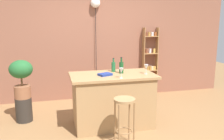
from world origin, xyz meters
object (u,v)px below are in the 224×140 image
potted_plant (21,75)px  spice_shelf (150,62)px  bottle_soda_blue (121,67)px  cookbook (105,74)px  plant_stool (24,109)px  bottle_sauce_amber (113,67)px  wine_glass_left (121,71)px  bar_stool (124,112)px  wine_glass_center (146,67)px  pendant_globe_light (95,5)px

potted_plant → spice_shelf: bearing=18.8°
bottle_soda_blue → cookbook: bottle_soda_blue is taller
plant_stool → potted_plant: bearing=0.0°
bottle_sauce_amber → wine_glass_left: bottle_sauce_amber is taller
cookbook → spice_shelf: bearing=23.9°
plant_stool → spice_shelf: bearing=18.8°
wine_glass_left → cookbook: bearing=130.3°
spice_shelf → bottle_soda_blue: spice_shelf is taller
bar_stool → bottle_soda_blue: bottle_soda_blue is taller
bottle_sauce_amber → bottle_soda_blue: bottle_soda_blue is taller
bottle_soda_blue → cookbook: (-0.31, -0.10, -0.09)m
spice_shelf → wine_glass_left: (-1.23, -1.80, 0.21)m
spice_shelf → cookbook: 2.12m
wine_glass_center → pendant_globe_light: pendant_globe_light is taller
bar_stool → cookbook: size_ratio=3.42×
bar_stool → spice_shelf: spice_shelf is taller
bar_stool → bottle_sauce_amber: bearing=85.2°
potted_plant → wine_glass_center: (2.06, -0.66, 0.18)m
wine_glass_center → pendant_globe_light: (-0.56, 1.65, 1.10)m
spice_shelf → bottle_soda_blue: bearing=-127.9°
potted_plant → cookbook: potted_plant is taller
bottle_soda_blue → potted_plant: bearing=163.3°
bottle_sauce_amber → bottle_soda_blue: size_ratio=0.88×
cookbook → bottle_sauce_amber: bearing=28.0°
wine_glass_center → pendant_globe_light: size_ratio=0.07×
wine_glass_center → cookbook: wine_glass_center is taller
wine_glass_left → cookbook: 0.33m
pendant_globe_light → potted_plant: bearing=-146.7°
bottle_sauce_amber → spice_shelf: bearing=46.4°
bar_stool → spice_shelf: (1.31, 2.24, 0.29)m
spice_shelf → pendant_globe_light: (-1.30, 0.04, 1.31)m
bar_stool → wine_glass_center: wine_glass_center is taller
bar_stool → wine_glass_left: bearing=80.2°
spice_shelf → bottle_sauce_amber: size_ratio=6.64×
potted_plant → wine_glass_left: size_ratio=4.16×
potted_plant → wine_glass_center: bearing=-17.7°
bottle_soda_blue → pendant_globe_light: size_ratio=0.12×
spice_shelf → bottle_sauce_amber: bearing=-133.6°
wine_glass_center → wine_glass_left: bearing=-159.4°
pendant_globe_light → spice_shelf: bearing=-1.6°
bottle_soda_blue → wine_glass_center: bottle_soda_blue is taller
bar_stool → wine_glass_center: bearing=48.0°
bar_stool → plant_stool: size_ratio=1.64×
bottle_soda_blue → pendant_globe_light: 1.87m
plant_stool → wine_glass_left: 1.96m
bottle_soda_blue → pendant_globe_light: (-0.17, 1.49, 1.11)m
plant_stool → bottle_soda_blue: bearing=-16.7°
spice_shelf → potted_plant: (-2.81, -0.95, 0.03)m
spice_shelf → cookbook: bearing=-132.8°
bottle_sauce_amber → plant_stool: bearing=167.8°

